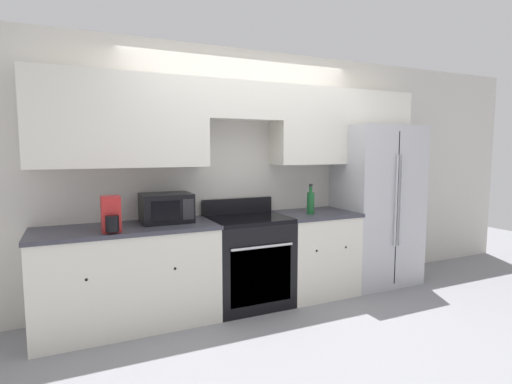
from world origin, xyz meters
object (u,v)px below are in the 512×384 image
object	(u,v)px
oven_range	(248,261)
bottle	(311,202)
refrigerator	(373,205)
microwave	(166,208)

from	to	relation	value
oven_range	bottle	bearing A→B (deg)	-6.06
refrigerator	bottle	size ratio (longest dim) A/B	5.82
refrigerator	bottle	distance (m)	0.98
refrigerator	bottle	xyz separation A→B (m)	(-0.96, -0.14, 0.10)
oven_range	refrigerator	xyz separation A→B (m)	(1.64, 0.06, 0.46)
refrigerator	oven_range	bearing A→B (deg)	-177.74
oven_range	bottle	distance (m)	0.89
oven_range	bottle	world-z (taller)	bottle
oven_range	bottle	size ratio (longest dim) A/B	3.34
microwave	bottle	world-z (taller)	bottle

